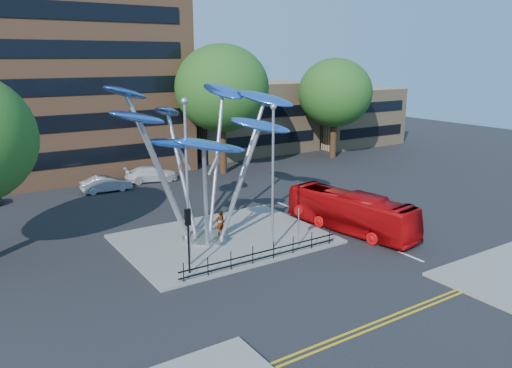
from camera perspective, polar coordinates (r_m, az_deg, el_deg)
ground at (r=26.63m, az=4.71°, el=-9.81°), size 120.00×120.00×0.00m
traffic_island at (r=30.72m, az=-3.68°, el=-6.28°), size 12.00×9.00×0.15m
double_yellow_near at (r=22.71m, az=14.33°, el=-14.73°), size 40.00×0.12×0.01m
double_yellow_far at (r=22.54m, az=14.91°, el=-15.01°), size 40.00×0.12×0.01m
brick_tower at (r=52.06m, az=-24.23°, el=17.68°), size 25.00×15.00×30.00m
low_building_near at (r=58.50m, az=-0.83°, el=7.57°), size 15.00×8.00×8.00m
low_building_far at (r=65.59m, az=10.62°, el=7.62°), size 12.00×8.00×7.00m
tree_right at (r=47.21m, az=-3.92°, el=10.84°), size 8.80×8.80×12.11m
tree_far at (r=55.46m, az=9.02°, el=10.25°), size 8.00×8.00×10.81m
leaf_sculpture at (r=29.14m, az=-6.40°, el=6.35°), size 12.72×9.54×9.51m
street_lamp_left at (r=25.54m, az=-7.94°, el=1.72°), size 0.36×0.36×8.80m
street_lamp_right at (r=27.63m, az=1.94°, el=2.26°), size 0.36×0.36×8.30m
traffic_light_island at (r=25.21m, az=-7.77°, el=-4.92°), size 0.28×0.18×3.42m
no_entry_sign_island at (r=28.98m, az=4.87°, el=-3.93°), size 0.60×0.10×2.45m
pedestrian_railing_front at (r=27.13m, az=0.83°, el=-8.02°), size 10.00×0.06×1.00m
red_bus at (r=32.39m, az=10.77°, el=-3.16°), size 3.44×9.39×2.56m
pedestrian at (r=30.67m, az=-4.11°, el=-4.53°), size 0.61×0.41×1.65m
parked_car_mid at (r=43.12m, az=-16.77°, el=0.01°), size 4.10×1.60×1.33m
parked_car_right at (r=45.73m, az=-11.86°, el=1.13°), size 4.91×2.64×1.35m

